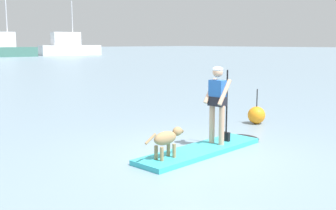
# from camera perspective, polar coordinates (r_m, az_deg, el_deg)

# --- Properties ---
(ground_plane) EXTENTS (400.00, 400.00, 0.00)m
(ground_plane) POSITION_cam_1_polar(r_m,az_deg,el_deg) (8.55, 4.58, -6.72)
(ground_plane) COLOR gray
(paddleboard) EXTENTS (3.52, 0.96, 0.10)m
(paddleboard) POSITION_cam_1_polar(r_m,az_deg,el_deg) (8.71, 5.55, -6.11)
(paddleboard) COLOR #33B2BF
(paddleboard) RESTS_ON ground_plane
(person_paddler) EXTENTS (0.62, 0.49, 1.68)m
(person_paddler) POSITION_cam_1_polar(r_m,az_deg,el_deg) (8.76, 7.00, 0.81)
(person_paddler) COLOR tan
(person_paddler) RESTS_ON paddleboard
(dog) EXTENTS (1.02, 0.25, 0.56)m
(dog) POSITION_cam_1_polar(r_m,az_deg,el_deg) (7.71, -0.14, -4.75)
(dog) COLOR #997A51
(dog) RESTS_ON paddleboard
(moored_boat_far_port) EXTENTS (10.03, 4.13, 9.49)m
(moored_boat_far_port) POSITION_cam_1_polar(r_m,az_deg,el_deg) (71.32, -22.11, 7.48)
(moored_boat_far_port) COLOR #3F7266
(moored_boat_far_port) RESTS_ON ground_plane
(moored_boat_outer) EXTENTS (11.47, 3.92, 9.84)m
(moored_boat_outer) POSITION_cam_1_polar(r_m,az_deg,el_deg) (77.27, -13.74, 7.98)
(moored_boat_outer) COLOR white
(moored_boat_outer) RESTS_ON ground_plane
(marker_buoy) EXTENTS (0.49, 0.49, 0.99)m
(marker_buoy) POSITION_cam_1_polar(r_m,az_deg,el_deg) (11.75, 12.34, -1.39)
(marker_buoy) COLOR orange
(marker_buoy) RESTS_ON ground_plane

